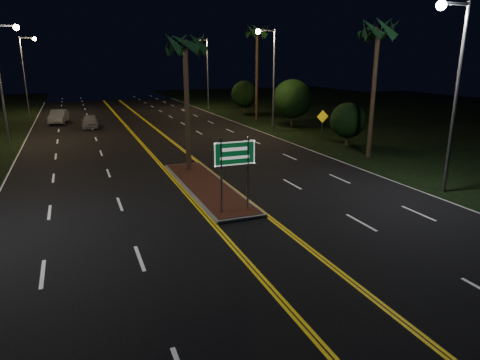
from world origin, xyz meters
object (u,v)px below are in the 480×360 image
median_island (206,186)px  streetlight_right_far (205,66)px  shrub_near (348,120)px  shrub_far (244,94)px  palm_right_far (257,33)px  palm_right_near (379,31)px  palm_median (185,44)px  streetlight_left_mid (4,70)px  warning_sign (322,121)px  car_far (58,115)px  streetlight_right_near (453,77)px  highway_sign (235,160)px  streetlight_left_far (26,66)px  streetlight_right_mid (270,69)px  car_near (90,120)px  shrub_mid (292,99)px

median_island → streetlight_right_far: streetlight_right_far is taller
shrub_near → shrub_far: 22.01m
palm_right_far → palm_right_near: bearing=-90.9°
median_island → streetlight_right_far: (10.61, 35.00, 5.57)m
streetlight_right_far → palm_median: bearing=-108.6°
streetlight_left_mid → warning_sign: (23.61, -7.20, -4.07)m
streetlight_left_mid → shrub_near: (24.11, -10.00, -3.71)m
car_far → palm_right_far: bearing=-5.5°
median_island → streetlight_right_near: (10.61, -5.00, 5.57)m
highway_sign → streetlight_right_near: size_ratio=0.36×
streetlight_left_far → car_far: size_ratio=1.86×
streetlight_right_far → palm_right_near: size_ratio=0.97×
warning_sign → palm_right_near: bearing=-89.9°
streetlight_left_far → palm_median: (10.61, -33.50, 1.62)m
streetlight_left_far → palm_median: bearing=-72.4°
streetlight_left_mid → shrub_far: streetlight_left_mid is taller
streetlight_right_mid → car_far: size_ratio=1.86×
streetlight_right_mid → palm_median: bearing=-132.7°
median_island → palm_right_near: 15.21m
streetlight_right_near → streetlight_right_far: size_ratio=1.00×
streetlight_right_far → palm_right_far: palm_right_far is taller
palm_median → car_near: palm_median is taller
highway_sign → shrub_near: (13.50, 11.20, -0.46)m
car_far → shrub_mid: bearing=-18.7°
median_island → palm_median: palm_median is taller
streetlight_right_far → shrub_near: streetlight_right_far is taller
shrub_mid → streetlight_right_far: bearing=100.7°
shrub_near → car_far: (-21.01, 21.17, -1.14)m
shrub_mid → shrub_far: shrub_mid is taller
highway_sign → streetlight_left_far: 42.67m
shrub_far → warning_sign: bearing=-92.4°
palm_right_near → car_near: (-17.12, 20.62, -7.46)m
streetlight_right_mid → car_far: streetlight_right_mid is taller
shrub_far → palm_right_far: bearing=-99.5°
palm_right_far → shrub_near: 17.56m
highway_sign → median_island: bearing=90.0°
streetlight_left_mid → shrub_near: size_ratio=2.73×
streetlight_right_far → warning_sign: size_ratio=3.68×
streetlight_right_mid → shrub_mid: streetlight_right_mid is taller
streetlight_left_far → palm_right_near: (23.11, -34.00, 2.56)m
median_island → palm_right_far: palm_right_far is taller
shrub_near → streetlight_right_far: bearing=95.9°
streetlight_right_near → car_far: bearing=118.7°
streetlight_right_far → shrub_mid: size_ratio=1.95×
shrub_mid → car_near: (-18.62, 6.62, -1.98)m
streetlight_right_far → palm_right_far: size_ratio=0.87×
highway_sign → streetlight_right_mid: 22.18m
streetlight_right_near → streetlight_left_mid: bearing=134.0°
palm_right_near → shrub_mid: (1.50, 14.00, -5.49)m
streetlight_right_mid → streetlight_right_far: bearing=90.0°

